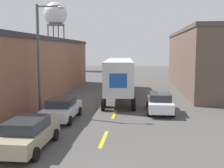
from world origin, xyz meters
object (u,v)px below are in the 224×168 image
parked_car_left_near (28,133)px  street_lamp (41,52)px  parked_car_right_mid (160,102)px  semi_truck (119,74)px  parked_car_left_far (62,108)px  water_tower (56,15)px

parked_car_left_near → street_lamp: (-1.96, 7.56, 3.91)m
parked_car_left_near → parked_car_right_mid: (6.96, 9.05, 0.00)m
semi_truck → parked_car_left_far: bearing=-110.4°
parked_car_right_mid → street_lamp: bearing=-170.5°
parked_car_left_far → water_tower: water_tower is taller
semi_truck → parked_car_left_far: 11.29m
parked_car_left_far → water_tower: 51.89m
semi_truck → water_tower: water_tower is taller
semi_truck → parked_car_right_mid: (3.78, -7.63, -1.58)m
semi_truck → water_tower: size_ratio=1.01×
semi_truck → parked_car_right_mid: bearing=-67.5°
parked_car_left_far → semi_truck: bearing=73.5°
parked_car_left_near → street_lamp: 8.73m
semi_truck → street_lamp: street_lamp is taller
semi_truck → parked_car_left_near: (-3.18, -16.68, -1.58)m
street_lamp → parked_car_left_far: bearing=-39.3°
parked_car_left_near → water_tower: (-15.18, 53.99, 12.45)m
street_lamp → parked_car_right_mid: bearing=9.5°
parked_car_left_near → water_tower: size_ratio=0.29×
parked_car_left_far → parked_car_left_near: (0.00, -5.95, 0.00)m
parked_car_left_near → water_tower: bearing=105.7°
parked_car_left_far → street_lamp: size_ratio=0.57×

